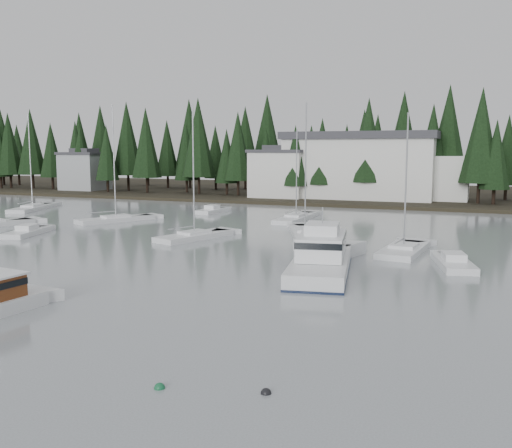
{
  "coord_description": "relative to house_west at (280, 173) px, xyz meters",
  "views": [
    {
      "loc": [
        14.37,
        -12.17,
        8.57
      ],
      "look_at": [
        -2.86,
        30.67,
        2.5
      ],
      "focal_mm": 40.0,
      "sensor_mm": 36.0,
      "label": 1
    }
  ],
  "objects": [
    {
      "name": "sailboat_6",
      "position": [
        11.15,
        -25.26,
        -4.6
      ],
      "size": [
        2.6,
        10.75,
        11.46
      ],
      "rotation": [
        0.0,
        0.0,
        1.57
      ],
      "color": "silver",
      "rests_on": "ground"
    },
    {
      "name": "sailboat_8",
      "position": [
        6.57,
        -42.99,
        -4.58
      ],
      "size": [
        5.12,
        8.78,
        13.33
      ],
      "rotation": [
        0.0,
        0.0,
        1.26
      ],
      "color": "silver",
      "rests_on": "ground"
    },
    {
      "name": "sailboat_3",
      "position": [
        -27.43,
        -28.01,
        -4.58
      ],
      "size": [
        5.85,
        10.9,
        13.98
      ],
      "rotation": [
        0.0,
        0.0,
        1.89
      ],
      "color": "silver",
      "rests_on": "ground"
    },
    {
      "name": "sailboat_0",
      "position": [
        -8.4,
        -34.75,
        -4.57
      ],
      "size": [
        6.49,
        9.57,
        14.25
      ],
      "rotation": [
        0.0,
        0.0,
        1.11
      ],
      "color": "silver",
      "rests_on": "ground"
    },
    {
      "name": "cabin_cruiser_center",
      "position": [
        21.96,
        -53.0,
        -3.87
      ],
      "size": [
        5.96,
        12.71,
        5.25
      ],
      "rotation": [
        0.0,
        0.0,
        1.75
      ],
      "color": "silver",
      "rests_on": "ground"
    },
    {
      "name": "mooring_buoy_green",
      "position": [
        21.82,
        -74.26,
        -4.65
      ],
      "size": [
        0.41,
        0.41,
        0.41
      ],
      "primitive_type": "sphere",
      "color": "#145933",
      "rests_on": "ground"
    },
    {
      "name": "far_shore_land",
      "position": [
        18.0,
        18.0,
        -4.65
      ],
      "size": [
        240.0,
        54.0,
        1.0
      ],
      "primitive_type": "cube",
      "color": "black",
      "rests_on": "ground"
    },
    {
      "name": "house_far_west",
      "position": [
        -42.0,
        2.0,
        -0.25
      ],
      "size": [
        8.48,
        7.42,
        8.25
      ],
      "color": "#999EA0",
      "rests_on": "ground"
    },
    {
      "name": "harbor_inn",
      "position": [
        15.04,
        3.34,
        1.12
      ],
      "size": [
        29.5,
        11.5,
        10.9
      ],
      "color": "silver",
      "rests_on": "ground"
    },
    {
      "name": "runabout_0",
      "position": [
        -10.31,
        -46.98,
        -4.52
      ],
      "size": [
        3.86,
        7.02,
        1.42
      ],
      "rotation": [
        0.0,
        0.0,
        1.83
      ],
      "color": "silver",
      "rests_on": "ground"
    },
    {
      "name": "runabout_3",
      "position": [
        -1.98,
        -21.78,
        -4.52
      ],
      "size": [
        2.64,
        6.01,
        1.42
      ],
      "rotation": [
        0.0,
        0.0,
        1.49
      ],
      "color": "silver",
      "rests_on": "ground"
    },
    {
      "name": "house_west",
      "position": [
        0.0,
        0.0,
        0.0
      ],
      "size": [
        9.54,
        7.42,
        8.75
      ],
      "color": "silver",
      "rests_on": "ground"
    },
    {
      "name": "sailboat_5",
      "position": [
        15.9,
        -37.12,
        -4.58
      ],
      "size": [
        6.33,
        10.72,
        13.65
      ],
      "rotation": [
        0.0,
        0.0,
        1.96
      ],
      "color": "silver",
      "rests_on": "ground"
    },
    {
      "name": "conifer_treeline",
      "position": [
        18.0,
        7.0,
        -4.65
      ],
      "size": [
        200.0,
        22.0,
        20.0
      ],
      "primitive_type": null,
      "color": "black",
      "rests_on": "ground"
    },
    {
      "name": "sailboat_9",
      "position": [
        26.36,
        -43.26,
        -4.59
      ],
      "size": [
        3.6,
        8.37,
        12.06
      ],
      "rotation": [
        0.0,
        0.0,
        1.48
      ],
      "color": "silver",
      "rests_on": "ground"
    },
    {
      "name": "mooring_buoy_dark",
      "position": [
        25.54,
        -73.24,
        -4.65
      ],
      "size": [
        0.39,
        0.39,
        0.39
      ],
      "primitive_type": "sphere",
      "color": "black",
      "rests_on": "ground"
    },
    {
      "name": "runabout_1",
      "position": [
        30.5,
        -47.48,
        -4.52
      ],
      "size": [
        3.74,
        6.92,
        1.42
      ],
      "rotation": [
        0.0,
        0.0,
        1.82
      ],
      "color": "silver",
      "rests_on": "ground"
    }
  ]
}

